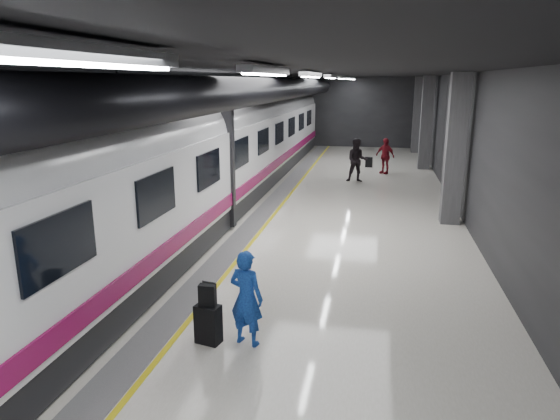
{
  "coord_description": "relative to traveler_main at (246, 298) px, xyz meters",
  "views": [
    {
      "loc": [
        2.29,
        -13.57,
        4.25
      ],
      "look_at": [
        0.16,
        -2.76,
        1.39
      ],
      "focal_mm": 32.0,
      "sensor_mm": 36.0,
      "label": 1
    }
  ],
  "objects": [
    {
      "name": "ground",
      "position": [
        -0.3,
        6.31,
        -0.82
      ],
      "size": [
        40.0,
        40.0,
        0.0
      ],
      "primitive_type": "plane",
      "color": "silver",
      "rests_on": "ground"
    },
    {
      "name": "platform_hall",
      "position": [
        -0.59,
        7.27,
        2.72
      ],
      "size": [
        10.02,
        40.02,
        4.51
      ],
      "color": "black",
      "rests_on": "ground"
    },
    {
      "name": "train",
      "position": [
        -3.55,
        6.31,
        1.25
      ],
      "size": [
        3.05,
        38.0,
        4.05
      ],
      "color": "black",
      "rests_on": "ground"
    },
    {
      "name": "traveler_main",
      "position": [
        0.0,
        0.0,
        0.0
      ],
      "size": [
        0.68,
        0.53,
        1.63
      ],
      "primitive_type": "imported",
      "rotation": [
        0.0,
        0.0,
        2.87
      ],
      "color": "blue",
      "rests_on": "ground"
    },
    {
      "name": "suitcase_main",
      "position": [
        -0.64,
        -0.1,
        -0.48
      ],
      "size": [
        0.46,
        0.34,
        0.67
      ],
      "primitive_type": "cube",
      "rotation": [
        0.0,
        0.0,
        -0.22
      ],
      "color": "black",
      "rests_on": "ground"
    },
    {
      "name": "shoulder_bag",
      "position": [
        -0.63,
        -0.1,
        0.04
      ],
      "size": [
        0.28,
        0.16,
        0.37
      ],
      "primitive_type": "cube",
      "rotation": [
        0.0,
        0.0,
        0.04
      ],
      "color": "black",
      "rests_on": "suitcase_main"
    },
    {
      "name": "traveler_far_a",
      "position": [
        1.14,
        14.28,
        0.12
      ],
      "size": [
        0.96,
        0.78,
        1.87
      ],
      "primitive_type": "imported",
      "rotation": [
        0.0,
        0.0,
        0.08
      ],
      "color": "black",
      "rests_on": "ground"
    },
    {
      "name": "traveler_far_b",
      "position": [
        2.34,
        16.55,
        0.02
      ],
      "size": [
        1.04,
        0.89,
        1.67
      ],
      "primitive_type": "imported",
      "rotation": [
        0.0,
        0.0,
        -0.6
      ],
      "color": "maroon",
      "rests_on": "ground"
    },
    {
      "name": "suitcase_far",
      "position": [
        1.58,
        18.24,
        -0.56
      ],
      "size": [
        0.37,
        0.26,
        0.5
      ],
      "primitive_type": "cube",
      "rotation": [
        0.0,
        0.0,
        -0.12
      ],
      "color": "black",
      "rests_on": "ground"
    }
  ]
}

